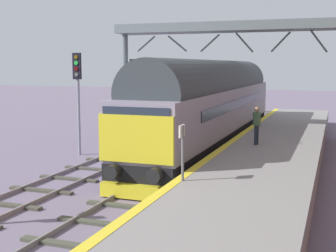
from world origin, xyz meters
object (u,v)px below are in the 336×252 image
object	(u,v)px
diesel_locomotive	(212,102)
signal_post_mid	(78,89)
waiting_passenger	(257,122)
platform_number_sign	(182,143)
signal_post_far	(134,86)

from	to	relation	value
diesel_locomotive	signal_post_mid	world-z (taller)	signal_post_mid
signal_post_mid	waiting_passenger	size ratio (longest dim) A/B	3.05
signal_post_mid	platform_number_sign	world-z (taller)	signal_post_mid
platform_number_sign	waiting_passenger	bearing A→B (deg)	81.69
platform_number_sign	waiting_passenger	xyz separation A→B (m)	(1.04, 7.11, -0.14)
platform_number_sign	signal_post_far	bearing A→B (deg)	119.30
signal_post_mid	waiting_passenger	bearing A→B (deg)	0.90
waiting_passenger	signal_post_far	bearing A→B (deg)	63.15
platform_number_sign	waiting_passenger	size ratio (longest dim) A/B	1.01
signal_post_far	waiting_passenger	bearing A→B (deg)	-36.83
signal_post_mid	signal_post_far	distance (m)	6.64
signal_post_mid	signal_post_far	bearing A→B (deg)	90.00
platform_number_sign	waiting_passenger	world-z (taller)	platform_number_sign
signal_post_far	waiting_passenger	size ratio (longest dim) A/B	2.92
diesel_locomotive	signal_post_mid	size ratio (longest dim) A/B	4.06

